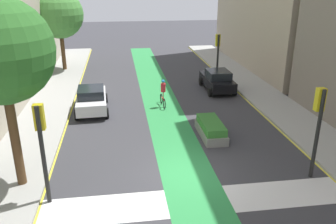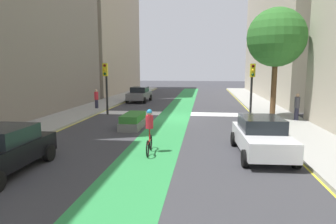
# 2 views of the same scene
# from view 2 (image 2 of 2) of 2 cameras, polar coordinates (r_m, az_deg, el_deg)

# --- Properties ---
(ground_plane) EXTENTS (120.00, 120.00, 0.00)m
(ground_plane) POSITION_cam_2_polar(r_m,az_deg,el_deg) (21.08, 0.84, -1.15)
(ground_plane) COLOR #38383D
(bike_lane_paint) EXTENTS (2.40, 60.00, 0.01)m
(bike_lane_paint) POSITION_cam_2_polar(r_m,az_deg,el_deg) (21.07, 0.95, -1.14)
(bike_lane_paint) COLOR #2D8C47
(bike_lane_paint) RESTS_ON ground_plane
(crosswalk_band) EXTENTS (12.00, 1.80, 0.01)m
(crosswalk_band) POSITION_cam_2_polar(r_m,az_deg,el_deg) (23.04, 1.38, -0.31)
(crosswalk_band) COLOR silver
(crosswalk_band) RESTS_ON ground_plane
(sidewalk_left) EXTENTS (3.00, 60.00, 0.15)m
(sidewalk_left) POSITION_cam_2_polar(r_m,az_deg,el_deg) (21.59, 21.05, -1.29)
(sidewalk_left) COLOR #9E9E99
(sidewalk_left) RESTS_ON ground_plane
(curb_stripe_left) EXTENTS (0.16, 60.00, 0.01)m
(curb_stripe_left) POSITION_cam_2_polar(r_m,az_deg,el_deg) (21.29, 17.12, -1.42)
(curb_stripe_left) COLOR yellow
(curb_stripe_left) RESTS_ON ground_plane
(sidewalk_right) EXTENTS (3.00, 60.00, 0.15)m
(sidewalk_right) POSITION_cam_2_polar(r_m,az_deg,el_deg) (23.11, -17.98, -0.52)
(sidewalk_right) COLOR #9E9E99
(sidewalk_right) RESTS_ON ground_plane
(curb_stripe_right) EXTENTS (0.16, 60.00, 0.01)m
(curb_stripe_right) POSITION_cam_2_polar(r_m,az_deg,el_deg) (22.52, -14.51, -0.78)
(curb_stripe_right) COLOR yellow
(curb_stripe_right) RESTS_ON ground_plane
(traffic_signal_near_right) EXTENTS (0.35, 0.52, 3.91)m
(traffic_signal_near_right) POSITION_cam_2_polar(r_m,az_deg,el_deg) (22.72, -12.00, 6.35)
(traffic_signal_near_right) COLOR black
(traffic_signal_near_right) RESTS_ON ground_plane
(traffic_signal_near_left) EXTENTS (0.35, 0.52, 3.87)m
(traffic_signal_near_left) POSITION_cam_2_polar(r_m,az_deg,el_deg) (22.04, 16.05, 6.07)
(traffic_signal_near_left) COLOR black
(traffic_signal_near_left) RESTS_ON ground_plane
(car_grey_right_near) EXTENTS (2.11, 4.25, 1.57)m
(car_grey_right_near) POSITION_cam_2_polar(r_m,az_deg,el_deg) (31.25, -5.59, 3.48)
(car_grey_right_near) COLOR slate
(car_grey_right_near) RESTS_ON ground_plane
(car_black_right_far) EXTENTS (2.02, 4.20, 1.57)m
(car_black_right_far) POSITION_cam_2_polar(r_m,az_deg,el_deg) (11.52, -29.69, -6.48)
(car_black_right_far) COLOR black
(car_black_right_far) RESTS_ON ground_plane
(car_white_left_far) EXTENTS (2.17, 4.27, 1.57)m
(car_white_left_far) POSITION_cam_2_polar(r_m,az_deg,el_deg) (12.60, 17.72, -4.52)
(car_white_left_far) COLOR silver
(car_white_left_far) RESTS_ON ground_plane
(cyclist_in_lane) EXTENTS (0.32, 1.73, 1.86)m
(cyclist_in_lane) POSITION_cam_2_polar(r_m,az_deg,el_deg) (12.37, -3.66, -3.57)
(cyclist_in_lane) COLOR black
(cyclist_in_lane) RESTS_ON ground_plane
(pedestrian_sidewalk_right_a) EXTENTS (0.34, 0.34, 1.61)m
(pedestrian_sidewalk_right_a) POSITION_cam_2_polar(r_m,az_deg,el_deg) (25.68, -13.77, 2.54)
(pedestrian_sidewalk_right_a) COLOR #262638
(pedestrian_sidewalk_right_a) RESTS_ON sidewalk_right
(pedestrian_sidewalk_left_a) EXTENTS (0.34, 0.34, 1.76)m
(pedestrian_sidewalk_left_a) POSITION_cam_2_polar(r_m,az_deg,el_deg) (21.00, 23.81, 0.98)
(pedestrian_sidewalk_left_a) COLOR #262638
(pedestrian_sidewalk_left_a) RESTS_ON sidewalk_left
(street_tree_near) EXTENTS (3.87, 3.87, 7.34)m
(street_tree_near) POSITION_cam_2_polar(r_m,az_deg,el_deg) (21.21, 20.35, 13.37)
(street_tree_near) COLOR brown
(street_tree_near) RESTS_ON sidewalk_left
(median_planter) EXTENTS (1.16, 2.85, 0.85)m
(median_planter) POSITION_cam_2_polar(r_m,az_deg,el_deg) (17.73, -6.79, -1.75)
(median_planter) COLOR slate
(median_planter) RESTS_ON ground_plane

